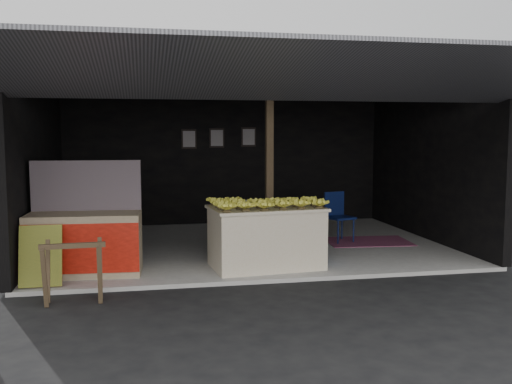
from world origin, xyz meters
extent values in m
plane|color=black|center=(0.00, 0.00, 0.00)|extent=(80.00, 80.00, 0.00)
cube|color=gray|center=(0.00, 2.50, 0.03)|extent=(7.00, 5.00, 0.06)
cube|color=black|center=(0.00, 5.00, 1.51)|extent=(7.00, 0.15, 2.90)
cube|color=black|center=(-3.50, 2.50, 1.51)|extent=(0.15, 5.00, 2.90)
cube|color=black|center=(3.50, 2.50, 1.51)|extent=(0.15, 5.00, 2.90)
cube|color=#232326|center=(0.00, 2.50, 2.96)|extent=(7.20, 5.20, 0.12)
cube|color=#232326|center=(0.00, -0.95, 2.73)|extent=(7.40, 2.47, 0.48)
cube|color=#503E28|center=(0.30, 1.90, 1.49)|extent=(0.12, 0.12, 2.85)
cube|color=beige|center=(-0.01, 0.72, 0.49)|extent=(1.66, 1.10, 0.86)
cube|color=beige|center=(-0.01, 0.72, 0.94)|extent=(1.72, 1.16, 0.04)
cube|color=white|center=(0.02, 1.47, 0.50)|extent=(0.85, 0.61, 0.89)
cube|color=navy|center=(0.02, 1.19, 0.55)|extent=(0.62, 0.08, 0.27)
cube|color=#B21414|center=(0.02, 1.19, 0.24)|extent=(0.40, 0.05, 0.09)
cube|color=#998466|center=(-2.60, 0.78, 0.49)|extent=(1.58, 0.77, 0.87)
cube|color=red|center=(-2.60, 0.44, 0.49)|extent=(1.54, 0.12, 0.68)
cube|color=white|center=(-2.60, 0.43, 0.49)|extent=(0.53, 0.04, 0.17)
cube|color=#191A4B|center=(-2.60, 1.08, 1.29)|extent=(1.55, 0.15, 0.72)
cube|color=black|center=(-3.10, 0.24, 0.46)|extent=(0.53, 0.24, 0.78)
cube|color=#503E28|center=(-2.91, -0.65, 0.38)|extent=(0.06, 0.29, 0.74)
cube|color=#503E28|center=(-2.30, -0.62, 0.38)|extent=(0.06, 0.29, 0.74)
cube|color=#503E28|center=(-2.93, -0.28, 0.38)|extent=(0.06, 0.29, 0.74)
cube|color=#503E28|center=(-2.32, -0.25, 0.38)|extent=(0.06, 0.29, 0.74)
cube|color=#503E28|center=(-2.62, -0.45, 0.71)|extent=(0.76, 0.10, 0.06)
cylinder|color=navy|center=(0.81, 0.90, 0.31)|extent=(0.34, 0.34, 0.49)
cylinder|color=#0B153D|center=(1.61, 2.14, 0.28)|extent=(0.03, 0.03, 0.45)
cylinder|color=#0B153D|center=(1.95, 2.25, 0.28)|extent=(0.03, 0.03, 0.45)
cylinder|color=#0B153D|center=(1.51, 2.48, 0.28)|extent=(0.03, 0.03, 0.45)
cylinder|color=#0B153D|center=(1.84, 2.58, 0.28)|extent=(0.03, 0.03, 0.45)
cube|color=#0B153D|center=(1.73, 2.36, 0.51)|extent=(0.53, 0.53, 0.04)
cube|color=#0B153D|center=(1.67, 2.55, 0.74)|extent=(0.42, 0.17, 0.46)
cube|color=#7A1B50|center=(2.24, 2.27, 0.07)|extent=(1.58, 1.13, 0.01)
cube|color=black|center=(-0.80, 4.90, 1.91)|extent=(0.32, 0.03, 0.42)
cube|color=#4C4C59|center=(-0.80, 4.88, 1.91)|extent=(0.26, 0.02, 0.34)
cube|color=black|center=(-0.20, 4.90, 1.93)|extent=(0.32, 0.03, 0.42)
cube|color=#4C4C59|center=(-0.20, 4.88, 1.93)|extent=(0.26, 0.02, 0.34)
cube|color=black|center=(0.50, 4.90, 1.95)|extent=(0.32, 0.03, 0.42)
cube|color=#4C4C59|center=(0.50, 4.88, 1.95)|extent=(0.26, 0.02, 0.34)
camera|label=1|loc=(-1.77, -7.41, 2.06)|focal=40.00mm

